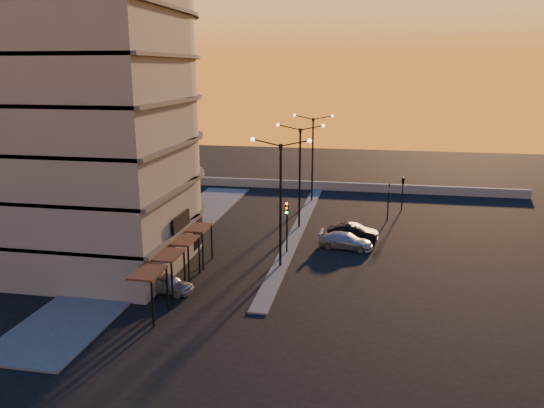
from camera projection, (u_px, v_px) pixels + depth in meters
The scene contains 14 objects.
ground at pixel (280, 266), 39.05m from camera, with size 120.00×120.00×0.00m, color black.
sidewalk_west at pixel (166, 241), 44.75m from camera, with size 5.00×40.00×0.12m, color #464644.
median at pixel (299, 227), 48.55m from camera, with size 1.20×36.00×0.12m, color #464644.
parapet at pixel (334, 186), 63.30m from camera, with size 44.00×0.50×1.00m, color gray.
building at pixel (92, 100), 38.66m from camera, with size 14.35×17.08×25.00m.
streetlamp_near at pixel (281, 193), 37.66m from camera, with size 4.32×0.32×9.51m.
streetlamp_mid at pixel (300, 168), 47.17m from camera, with size 4.32×0.32×9.51m.
streetlamp_far at pixel (313, 151), 56.69m from camera, with size 4.32×0.32×9.51m.
traffic_light_main at pixel (287, 218), 41.06m from camera, with size 0.28×0.44×4.25m.
signal_east_a at pixel (388, 201), 50.44m from camera, with size 0.13×0.16×3.60m.
signal_east_b at pixel (403, 181), 53.68m from camera, with size 0.42×1.99×3.60m.
car_hatchback at pixel (166, 283), 34.47m from camera, with size 1.44×3.58×1.22m, color #9D9FA4.
car_sedan at pixel (353, 232), 45.01m from camera, with size 1.48×4.25×1.40m, color black.
car_wagon at pixel (346, 241), 42.88m from camera, with size 1.79×4.39×1.27m, color #A1A4A8.
Camera 1 is at (6.27, -36.14, 14.19)m, focal length 35.00 mm.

